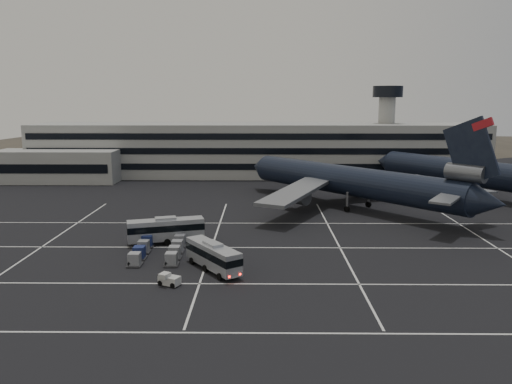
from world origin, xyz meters
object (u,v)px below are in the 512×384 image
trijet_main (352,181)px  bus_near (213,255)px  bus_far (166,229)px  uld_cluster (159,250)px

trijet_main → bus_near: 42.39m
trijet_main → bus_far: trijet_main is taller
bus_far → uld_cluster: bearing=164.6°
trijet_main → bus_far: bearing=176.6°
bus_near → trijet_main: bearing=21.8°
bus_near → bus_far: 14.02m
trijet_main → uld_cluster: (-30.88, -29.72, -4.42)m
bus_near → uld_cluster: (-7.79, 5.67, -1.10)m
trijet_main → uld_cluster: trijet_main is taller
bus_far → uld_cluster: bus_far is taller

